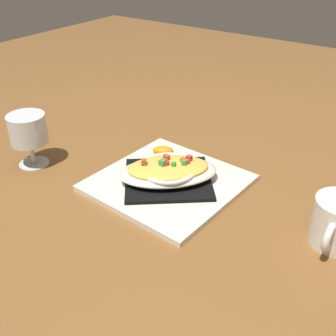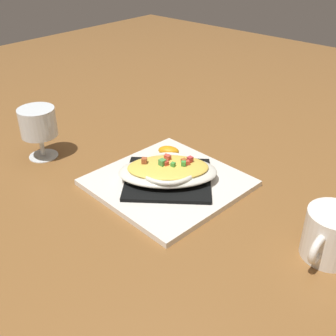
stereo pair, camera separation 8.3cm
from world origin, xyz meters
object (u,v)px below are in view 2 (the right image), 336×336
Objects in this scene: gratin_dish at (168,170)px; orange_garnish at (169,151)px; coffee_mug at (330,237)px; stemmed_glass at (38,125)px; square_plate at (168,183)px.

gratin_dish is 4.02× the size of orange_garnish.
coffee_mug is (-0.40, 0.06, 0.02)m from orange_garnish.
stemmed_glass is at bearing 38.89° from orange_garnish.
stemmed_glass reaches higher than coffee_mug.
gratin_dish is 0.33m from coffee_mug.
stemmed_glass reaches higher than gratin_dish.
square_plate is at bearing 3.15° from coffee_mug.
square_plate is 0.03m from gratin_dish.
gratin_dish is at bearing 3.15° from coffee_mug.
orange_garnish reaches higher than square_plate.
square_plate is at bearing 130.77° from orange_garnish.
orange_garnish is (0.07, -0.08, -0.02)m from gratin_dish.
orange_garnish is (0.07, -0.08, 0.01)m from square_plate.
gratin_dish reaches higher than orange_garnish.
gratin_dish is 0.11m from orange_garnish.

